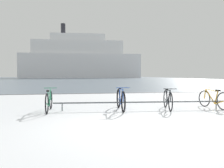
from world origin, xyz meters
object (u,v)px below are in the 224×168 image
bicycle_0 (49,101)px  bicycle_3 (213,99)px  bicycle_1 (121,99)px  bicycle_2 (168,100)px  ferry_ship (80,60)px

bicycle_0 → bicycle_3: bicycle_0 is taller
bicycle_1 → bicycle_2: 1.74m
bicycle_0 → bicycle_2: bearing=-3.4°
bicycle_2 → ferry_ship: size_ratio=0.03×
bicycle_3 → bicycle_2: bearing=178.8°
bicycle_3 → ferry_ship: (-2.02, 86.01, 7.00)m
bicycle_0 → bicycle_1: bicycle_1 is taller
bicycle_0 → bicycle_2: (4.26, -0.25, -0.00)m
bicycle_1 → bicycle_3: bicycle_1 is taller
bicycle_2 → bicycle_3: (1.82, -0.04, -0.01)m
bicycle_0 → bicycle_2: bicycle_0 is taller
bicycle_2 → ferry_ship: ferry_ship is taller
bicycle_0 → ferry_ship: ferry_ship is taller
bicycle_2 → ferry_ship: (-0.20, 85.97, 6.99)m
bicycle_3 → ferry_ship: size_ratio=0.03×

